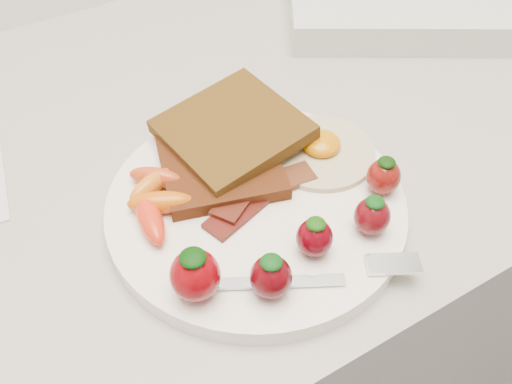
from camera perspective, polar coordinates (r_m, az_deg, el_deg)
counter at (r=0.97m, az=-4.60°, el=-14.64°), size 2.00×0.60×0.90m
plate at (r=0.52m, az=0.00°, el=-1.44°), size 0.27×0.27×0.02m
toast_lower at (r=0.53m, az=-3.61°, el=2.79°), size 0.13×0.13×0.01m
toast_upper at (r=0.55m, az=-2.41°, el=6.31°), size 0.13×0.13×0.03m
fried_egg at (r=0.55m, az=6.48°, el=4.24°), size 0.14×0.14×0.02m
bacon_strips at (r=0.51m, az=-0.18°, el=0.22°), size 0.12×0.08×0.01m
baby_carrots at (r=0.51m, az=-10.11°, el=-0.62°), size 0.06×0.10×0.02m
strawberries at (r=0.46m, az=3.55°, el=-4.97°), size 0.23×0.07×0.05m
fork at (r=0.46m, az=7.56°, el=-8.08°), size 0.16×0.08×0.00m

